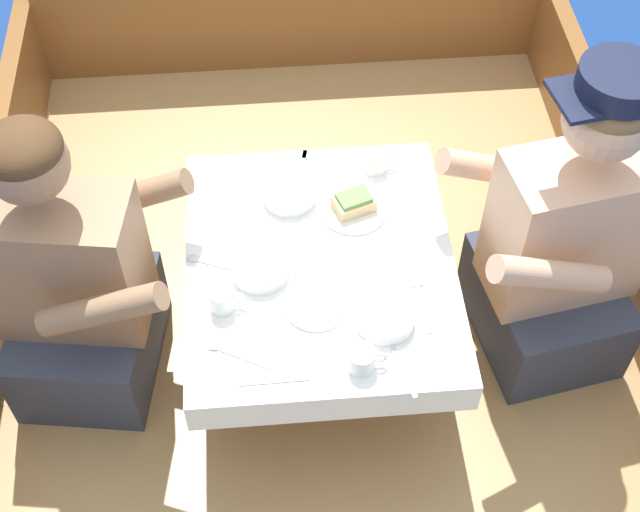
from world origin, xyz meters
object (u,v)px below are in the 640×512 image
person_starboard (563,246)px  coffee_cup_port (362,359)px  coffee_cup_center (376,162)px  sandwich (354,202)px  person_port (73,287)px  coffee_cup_starboard (222,299)px

person_starboard → coffee_cup_port: size_ratio=10.49×
person_starboard → coffee_cup_center: person_starboard is taller
sandwich → person_port: bearing=-167.8°
sandwich → coffee_cup_center: bearing=61.9°
person_starboard → coffee_cup_starboard: person_starboard is taller
person_starboard → coffee_cup_port: person_starboard is taller
sandwich → coffee_cup_starboard: size_ratio=1.40×
person_port → coffee_cup_port: person_port is taller
coffee_cup_port → coffee_cup_center: bearing=80.1°
person_port → sandwich: bearing=21.0°
coffee_cup_starboard → coffee_cup_center: (0.44, 0.45, -0.01)m
person_starboard → sandwich: 0.57m
sandwich → coffee_cup_starboard: (-0.36, -0.30, 0.00)m
coffee_cup_starboard → coffee_cup_port: bearing=-31.3°
person_port → coffee_cup_center: person_port is taller
person_starboard → coffee_cup_starboard: (-0.91, -0.13, 0.04)m
person_starboard → sandwich: person_starboard is taller
sandwich → coffee_cup_starboard: coffee_cup_starboard is taller
sandwich → coffee_cup_center: (0.08, 0.15, -0.01)m
person_starboard → coffee_cup_port: (-0.58, -0.34, 0.04)m
person_starboard → coffee_cup_center: bearing=-44.1°
coffee_cup_starboard → person_starboard: bearing=8.4°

